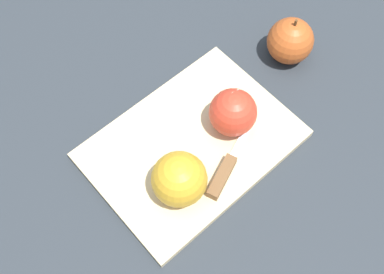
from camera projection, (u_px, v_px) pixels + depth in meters
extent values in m
plane|color=#282D33|center=(192.00, 147.00, 0.77)|extent=(4.00, 4.00, 0.00)
cube|color=#D1B789|center=(192.00, 145.00, 0.76)|extent=(0.36, 0.28, 0.02)
sphere|color=gold|center=(179.00, 179.00, 0.68)|extent=(0.09, 0.09, 0.09)
cylinder|color=beige|center=(178.00, 184.00, 0.68)|extent=(0.06, 0.06, 0.08)
sphere|color=red|center=(233.00, 112.00, 0.74)|extent=(0.08, 0.08, 0.08)
cylinder|color=beige|center=(230.00, 110.00, 0.74)|extent=(0.08, 0.02, 0.08)
cube|color=silver|center=(243.00, 137.00, 0.76)|extent=(0.09, 0.06, 0.00)
cube|color=brown|center=(221.00, 178.00, 0.72)|extent=(0.08, 0.05, 0.02)
sphere|color=#AD4C1E|center=(290.00, 41.00, 0.82)|extent=(0.09, 0.09, 0.09)
cylinder|color=#4C3319|center=(296.00, 23.00, 0.78)|extent=(0.01, 0.01, 0.01)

